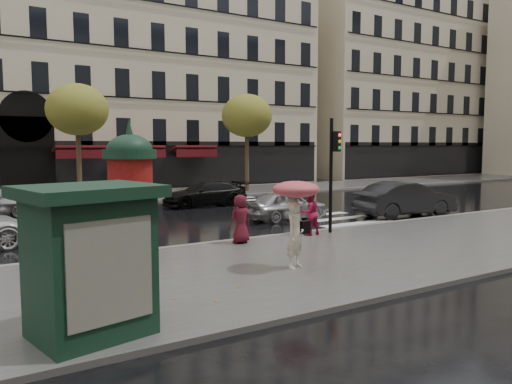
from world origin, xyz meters
TOP-DOWN VIEW (x-y plane):
  - ground at (0.00, 0.00)m, footprint 160.00×160.00m
  - near_sidewalk at (0.00, -0.50)m, footprint 90.00×7.00m
  - far_sidewalk at (0.00, 19.00)m, footprint 90.00×6.00m
  - near_kerb at (0.00, 3.00)m, footprint 90.00×0.25m
  - far_kerb at (0.00, 16.00)m, footprint 90.00×0.25m
  - zebra_crossing at (6.00, 9.60)m, footprint 3.60×11.75m
  - bldg_far_corner at (6.00, 30.00)m, footprint 26.00×14.00m
  - bldg_far_right at (34.00, 30.00)m, footprint 24.00×14.00m
  - tree_far_left at (-2.00, 18.00)m, footprint 3.40×3.40m
  - tree_far_right at (9.00, 18.00)m, footprint 3.40×3.40m
  - woman_umbrella at (-0.89, -1.12)m, footprint 1.19×1.19m
  - woman_red at (2.28, 2.40)m, footprint 0.75×0.59m
  - man_burgundy at (-0.47, 2.40)m, footprint 0.78×0.54m
  - morris_column at (-4.10, 2.03)m, footprint 1.42×1.42m
  - traffic_light at (3.24, 2.33)m, footprint 0.30×0.40m
  - newsstand at (-6.39, -3.00)m, footprint 2.35×2.11m
  - car_silver at (4.08, 6.38)m, footprint 3.79×1.58m
  - car_darkgrey at (9.32, 4.41)m, footprint 4.91×2.14m
  - car_black at (3.23, 12.65)m, footprint 4.61×2.07m

SIDE VIEW (x-z plane):
  - ground at x=0.00m, z-range 0.00..0.00m
  - zebra_crossing at x=6.00m, z-range 0.00..0.01m
  - near_sidewalk at x=0.00m, z-range 0.00..0.12m
  - far_sidewalk at x=0.00m, z-range 0.00..0.12m
  - near_kerb at x=0.00m, z-range 0.00..0.14m
  - far_kerb at x=0.00m, z-range 0.00..0.14m
  - car_silver at x=4.08m, z-range 0.00..1.28m
  - car_black at x=3.23m, z-range 0.00..1.31m
  - car_darkgrey at x=9.32m, z-range 0.00..1.57m
  - man_burgundy at x=-0.47m, z-range 0.12..1.66m
  - woman_red at x=2.28m, z-range 0.12..1.66m
  - newsstand at x=-6.39m, z-range 0.16..2.62m
  - woman_umbrella at x=-0.89m, z-range 0.48..2.77m
  - morris_column at x=-4.10m, z-range 0.04..3.86m
  - traffic_light at x=3.24m, z-range 0.55..4.58m
  - tree_far_left at x=-2.00m, z-range 1.85..8.49m
  - tree_far_right at x=9.00m, z-range 1.85..8.49m
  - bldg_far_corner at x=6.00m, z-range -0.14..22.76m
  - bldg_far_right at x=34.00m, z-range -0.14..22.76m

